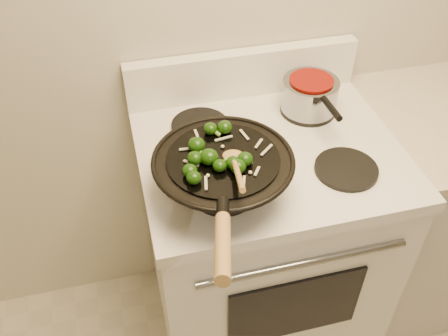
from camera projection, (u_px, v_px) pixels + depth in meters
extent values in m
cube|color=white|center=(261.00, 249.00, 1.82)|extent=(0.76, 0.64, 0.88)
cube|color=white|center=(269.00, 153.00, 1.51)|extent=(0.78, 0.66, 0.04)
cube|color=white|center=(243.00, 73.00, 1.65)|extent=(0.78, 0.05, 0.16)
cylinder|color=gray|center=(304.00, 263.00, 1.35)|extent=(0.60, 0.02, 0.02)
cube|color=black|center=(295.00, 308.00, 1.51)|extent=(0.42, 0.01, 0.28)
cylinder|color=black|center=(223.00, 191.00, 1.35)|extent=(0.18, 0.18, 0.01)
cylinder|color=black|center=(346.00, 169.00, 1.41)|extent=(0.18, 0.18, 0.01)
cylinder|color=black|center=(200.00, 125.00, 1.56)|extent=(0.18, 0.18, 0.01)
cylinder|color=black|center=(308.00, 109.00, 1.63)|extent=(0.18, 0.18, 0.01)
torus|color=black|center=(223.00, 160.00, 1.27)|extent=(0.37, 0.37, 0.01)
cylinder|color=black|center=(223.00, 159.00, 1.27)|extent=(0.29, 0.29, 0.01)
cylinder|color=black|center=(223.00, 209.00, 1.09)|extent=(0.04, 0.07, 0.04)
cylinder|color=#AA7F43|center=(223.00, 247.00, 0.99)|extent=(0.08, 0.20, 0.07)
ellipsoid|color=#133408|center=(245.00, 159.00, 1.24)|extent=(0.04, 0.04, 0.03)
cylinder|color=#568931|center=(250.00, 161.00, 1.25)|extent=(0.02, 0.02, 0.01)
ellipsoid|color=#133408|center=(233.00, 163.00, 1.23)|extent=(0.04, 0.04, 0.03)
ellipsoid|color=#133408|center=(194.00, 178.00, 1.19)|extent=(0.04, 0.04, 0.03)
ellipsoid|color=#133408|center=(197.00, 145.00, 1.28)|extent=(0.05, 0.05, 0.04)
cylinder|color=#568931|center=(202.00, 148.00, 1.29)|extent=(0.02, 0.02, 0.01)
ellipsoid|color=#133408|center=(220.00, 166.00, 1.23)|extent=(0.04, 0.04, 0.03)
ellipsoid|color=#133408|center=(225.00, 127.00, 1.34)|extent=(0.04, 0.04, 0.04)
ellipsoid|color=#133408|center=(238.00, 166.00, 1.22)|extent=(0.04, 0.04, 0.03)
cylinder|color=#568931|center=(243.00, 169.00, 1.23)|extent=(0.02, 0.02, 0.02)
ellipsoid|color=#133408|center=(195.00, 158.00, 1.24)|extent=(0.04, 0.04, 0.03)
ellipsoid|color=#133408|center=(190.00, 171.00, 1.21)|extent=(0.04, 0.04, 0.03)
ellipsoid|color=#133408|center=(209.00, 157.00, 1.24)|extent=(0.05, 0.05, 0.04)
cylinder|color=#568931|center=(215.00, 160.00, 1.25)|extent=(0.02, 0.01, 0.01)
ellipsoid|color=#133408|center=(210.00, 129.00, 1.33)|extent=(0.04, 0.04, 0.03)
cube|color=beige|center=(224.00, 138.00, 1.32)|extent=(0.05, 0.01, 0.00)
cube|color=beige|center=(267.00, 150.00, 1.29)|extent=(0.04, 0.04, 0.00)
cube|color=beige|center=(244.00, 182.00, 1.20)|extent=(0.02, 0.04, 0.00)
cube|color=beige|center=(191.00, 163.00, 1.25)|extent=(0.04, 0.03, 0.00)
cube|color=beige|center=(206.00, 183.00, 1.20)|extent=(0.02, 0.05, 0.00)
cube|color=beige|center=(186.00, 149.00, 1.29)|extent=(0.04, 0.01, 0.00)
cube|color=beige|center=(196.00, 134.00, 1.34)|extent=(0.01, 0.03, 0.00)
cube|color=beige|center=(257.00, 171.00, 1.23)|extent=(0.02, 0.03, 0.00)
cube|color=beige|center=(259.00, 144.00, 1.31)|extent=(0.03, 0.04, 0.00)
cube|color=beige|center=(244.00, 135.00, 1.33)|extent=(0.02, 0.05, 0.00)
cylinder|color=#649730|center=(215.00, 129.00, 1.34)|extent=(0.02, 0.02, 0.01)
cylinder|color=#649730|center=(229.00, 161.00, 1.25)|extent=(0.03, 0.01, 0.01)
cylinder|color=#649730|center=(200.00, 154.00, 1.27)|extent=(0.02, 0.03, 0.02)
cylinder|color=#649730|center=(239.00, 164.00, 1.24)|extent=(0.03, 0.02, 0.01)
cylinder|color=#649730|center=(217.00, 133.00, 1.33)|extent=(0.03, 0.02, 0.02)
sphere|color=#F4EAAC|center=(208.00, 176.00, 1.21)|extent=(0.01, 0.01, 0.01)
sphere|color=#F4EAAC|center=(222.00, 147.00, 1.30)|extent=(0.01, 0.01, 0.01)
sphere|color=#F4EAAC|center=(250.00, 172.00, 1.22)|extent=(0.01, 0.01, 0.01)
sphere|color=#F4EAAC|center=(193.00, 166.00, 1.24)|extent=(0.01, 0.01, 0.01)
ellipsoid|color=#AA7F43|center=(233.00, 155.00, 1.26)|extent=(0.06, 0.05, 0.01)
cylinder|color=#AA7F43|center=(237.00, 172.00, 1.15)|extent=(0.05, 0.21, 0.10)
cylinder|color=gray|center=(310.00, 95.00, 1.59)|extent=(0.18, 0.18, 0.10)
cylinder|color=#700A05|center=(312.00, 80.00, 1.55)|extent=(0.14, 0.14, 0.01)
cylinder|color=black|center=(331.00, 108.00, 1.46)|extent=(0.02, 0.11, 0.02)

